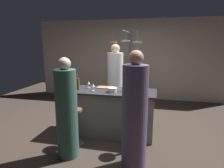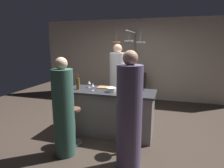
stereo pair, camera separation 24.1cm
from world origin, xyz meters
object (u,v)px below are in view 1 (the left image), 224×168
(bar_stool_right, at_px, (132,131))
(guest_right, at_px, (135,116))
(wine_bottle_amber, at_px, (78,84))
(mixing_bowl_ceramic, at_px, (112,90))
(bar_stool_left, at_px, (76,125))
(pepper_mill, at_px, (130,83))
(stove_range, at_px, (128,87))
(wine_bottle_white, at_px, (125,84))
(chef, at_px, (115,84))
(wine_bottle_dark, at_px, (142,83))
(wine_glass_by_chef, at_px, (93,86))
(mixing_bowl_steel, at_px, (132,92))
(guest_left, at_px, (67,112))
(wine_glass_near_right_guest, at_px, (89,83))
(cutting_board, at_px, (105,87))

(bar_stool_right, height_order, guest_right, guest_right)
(wine_bottle_amber, bearing_deg, mixing_bowl_ceramic, -2.15)
(bar_stool_right, height_order, bar_stool_left, same)
(pepper_mill, bearing_deg, stove_range, 98.98)
(stove_range, height_order, pepper_mill, pepper_mill)
(wine_bottle_white, bearing_deg, bar_stool_right, -70.15)
(stove_range, relative_size, pepper_mill, 4.24)
(stove_range, distance_m, wine_bottle_amber, 2.68)
(chef, distance_m, wine_bottle_dark, 1.07)
(bar_stool_left, xyz_separation_m, pepper_mill, (0.84, 0.89, 0.63))
(guest_right, xyz_separation_m, wine_bottle_dark, (0.00, 1.21, 0.23))
(wine_bottle_white, height_order, mixing_bowl_ceramic, wine_bottle_white)
(bar_stool_right, xyz_separation_m, wine_glass_by_chef, (-0.84, 0.51, 0.63))
(chef, height_order, wine_bottle_dark, chef)
(pepper_mill, height_order, wine_glass_by_chef, pepper_mill)
(bar_stool_right, distance_m, wine_bottle_dark, 1.06)
(wine_glass_by_chef, height_order, mixing_bowl_ceramic, wine_glass_by_chef)
(wine_bottle_amber, relative_size, mixing_bowl_steel, 2.04)
(mixing_bowl_ceramic, bearing_deg, bar_stool_right, -48.01)
(guest_left, height_order, pepper_mill, guest_left)
(wine_glass_near_right_guest, bearing_deg, wine_bottle_white, -7.86)
(bar_stool_left, distance_m, pepper_mill, 1.37)
(wine_glass_near_right_guest, relative_size, mixing_bowl_ceramic, 0.79)
(wine_bottle_amber, relative_size, mixing_bowl_ceramic, 1.69)
(chef, distance_m, cutting_board, 0.79)
(wine_glass_by_chef, bearing_deg, guest_right, -44.07)
(mixing_bowl_steel, bearing_deg, wine_bottle_white, 131.65)
(bar_stool_left, relative_size, cutting_board, 2.12)
(wine_glass_near_right_guest, bearing_deg, guest_left, -88.85)
(guest_right, distance_m, bar_stool_left, 1.23)
(chef, bearing_deg, bar_stool_left, -103.37)
(guest_right, height_order, bar_stool_left, guest_right)
(wine_glass_by_chef, bearing_deg, wine_bottle_dark, 19.20)
(wine_bottle_dark, xyz_separation_m, wine_bottle_white, (-0.31, -0.20, 0.00))
(mixing_bowl_steel, bearing_deg, wine_bottle_dark, 68.48)
(wine_bottle_amber, bearing_deg, cutting_board, 30.32)
(wine_bottle_dark, bearing_deg, pepper_mill, 167.65)
(bar_stool_left, distance_m, wine_bottle_amber, 0.85)
(wine_bottle_white, relative_size, mixing_bowl_ceramic, 1.81)
(bar_stool_right, xyz_separation_m, mixing_bowl_steel, (-0.07, 0.45, 0.57))
(bar_stool_left, bearing_deg, cutting_board, 68.09)
(wine_bottle_amber, bearing_deg, bar_stool_right, -24.55)
(wine_bottle_amber, xyz_separation_m, mixing_bowl_ceramic, (0.71, -0.03, -0.08))
(wine_bottle_amber, height_order, wine_glass_near_right_guest, wine_bottle_amber)
(cutting_board, bearing_deg, bar_stool_left, -111.91)
(cutting_board, height_order, wine_bottle_dark, wine_bottle_dark)
(guest_right, bearing_deg, pepper_mill, 101.35)
(stove_range, distance_m, wine_glass_near_right_guest, 2.45)
(bar_stool_right, bearing_deg, wine_bottle_amber, 155.45)
(guest_right, height_order, cutting_board, guest_right)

